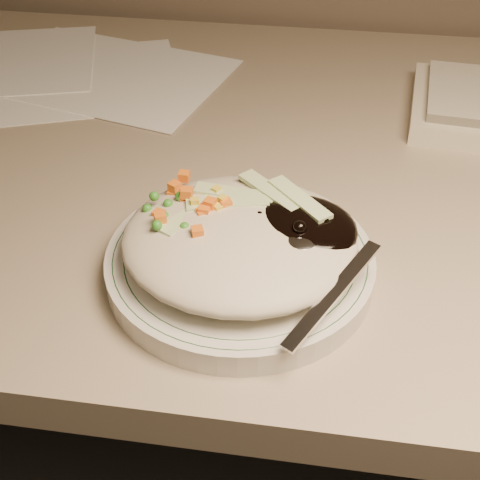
# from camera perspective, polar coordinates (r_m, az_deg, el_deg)

# --- Properties ---
(desk) EXTENTS (1.40, 0.70, 0.74)m
(desk) POSITION_cam_1_polar(r_m,az_deg,el_deg) (0.85, 7.10, -4.32)
(desk) COLOR gray
(desk) RESTS_ON ground
(plate) EXTENTS (0.22, 0.22, 0.02)m
(plate) POSITION_cam_1_polar(r_m,az_deg,el_deg) (0.56, 0.00, -2.05)
(plate) COLOR silver
(plate) RESTS_ON desk
(plate_rim) EXTENTS (0.21, 0.21, 0.00)m
(plate_rim) POSITION_cam_1_polar(r_m,az_deg,el_deg) (0.56, 0.00, -1.28)
(plate_rim) COLOR #144723
(plate_rim) RESTS_ON plate
(meal) EXTENTS (0.21, 0.19, 0.05)m
(meal) POSITION_cam_1_polar(r_m,az_deg,el_deg) (0.54, 0.43, 0.37)
(meal) COLOR beige
(meal) RESTS_ON plate
(papers) EXTENTS (0.52, 0.33, 0.00)m
(papers) POSITION_cam_1_polar(r_m,az_deg,el_deg) (0.93, -16.06, 13.59)
(papers) COLOR white
(papers) RESTS_ON desk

